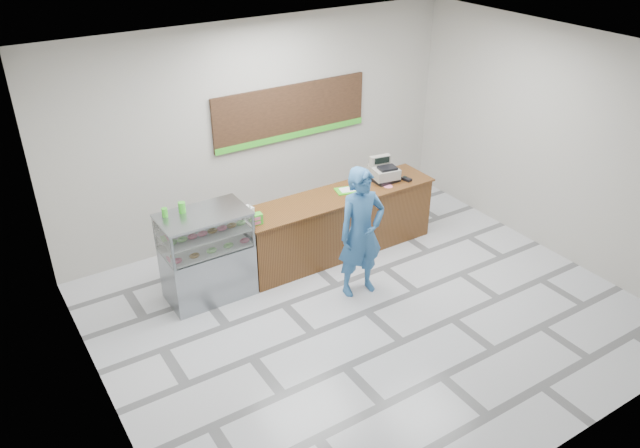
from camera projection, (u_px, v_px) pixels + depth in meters
floor at (367, 312)px, 8.69m from camera, size 7.00×7.00×0.00m
back_wall at (261, 129)px, 10.05m from camera, size 7.00×0.00×7.00m
ceiling at (378, 60)px, 6.99m from camera, size 7.00×7.00×0.00m
sales_counter at (338, 224)px, 9.84m from camera, size 3.26×0.76×1.03m
display_case at (207, 255)px, 8.72m from camera, size 1.22×0.72×1.33m
menu_board at (291, 113)px, 10.19m from camera, size 2.80×0.06×0.90m
cash_register at (384, 172)px, 9.99m from camera, size 0.47×0.48×0.38m
card_terminal at (407, 179)px, 10.03m from camera, size 0.11×0.18×0.04m
serving_tray at (347, 190)px, 9.69m from camera, size 0.40×0.33×0.02m
napkin_box at (247, 212)px, 8.95m from camera, size 0.19×0.19×0.13m
straw_cup at (250, 215)px, 8.88m from camera, size 0.08×0.08×0.12m
promo_box at (256, 219)px, 8.74m from camera, size 0.18×0.13×0.15m
donut_decal at (388, 186)px, 9.84m from camera, size 0.14×0.14×0.00m
green_cup_left at (165, 212)px, 8.30m from camera, size 0.08×0.08×0.12m
green_cup_right at (182, 207)px, 8.40m from camera, size 0.10×0.10×0.15m
customer at (361, 233)px, 8.68m from camera, size 0.75×0.53×1.93m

